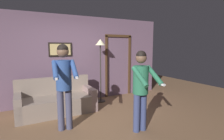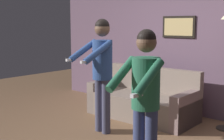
% 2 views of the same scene
% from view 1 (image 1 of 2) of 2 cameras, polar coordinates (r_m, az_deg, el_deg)
% --- Properties ---
extents(ground_plane, '(12.00, 12.00, 0.00)m').
position_cam_1_polar(ground_plane, '(3.85, -6.06, -18.28)').
color(ground_plane, '#846042').
extents(back_wall_assembly, '(6.40, 0.10, 2.60)m').
position_cam_1_polar(back_wall_assembly, '(5.39, -13.83, 3.37)').
color(back_wall_assembly, '#6D5368').
rests_on(back_wall_assembly, ground_plane).
extents(couch, '(1.91, 0.87, 0.87)m').
position_cam_1_polar(couch, '(4.76, -17.65, -9.86)').
color(couch, gray).
rests_on(couch, ground_plane).
extents(torchiere_lamp, '(0.30, 0.30, 1.90)m').
position_cam_1_polar(torchiere_lamp, '(5.25, -3.83, 6.19)').
color(torchiere_lamp, '#332D28').
rests_on(torchiere_lamp, ground_plane).
extents(person_standing_left, '(0.48, 0.70, 1.73)m').
position_cam_1_polar(person_standing_left, '(3.55, -15.45, -2.81)').
color(person_standing_left, '#444562').
rests_on(person_standing_left, ground_plane).
extents(person_standing_right, '(0.43, 0.62, 1.61)m').
position_cam_1_polar(person_standing_right, '(3.44, 9.47, -4.60)').
color(person_standing_right, navy).
rests_on(person_standing_right, ground_plane).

